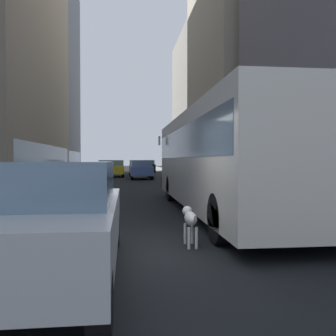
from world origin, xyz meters
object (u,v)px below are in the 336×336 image
at_px(transit_bus, 221,156).
at_px(car_silver_sedan, 49,220).
at_px(car_yellow_taxi, 115,168).
at_px(pedestrian_with_handbag, 290,177).
at_px(car_grey_wagon, 106,166).
at_px(car_blue_hatchback, 141,169).
at_px(dalmatian_dog, 190,219).
at_px(car_white_van, 138,167).
at_px(car_black_suv, 147,166).

bearing_deg(transit_bus, car_silver_sedan, -123.94).
height_order(car_yellow_taxi, pedestrian_with_handbag, pedestrian_with_handbag).
bearing_deg(car_grey_wagon, pedestrian_with_handbag, -76.88).
distance_m(car_blue_hatchback, dalmatian_dog, 24.79).
bearing_deg(car_blue_hatchback, pedestrian_with_handbag, -76.55).
height_order(transit_bus, car_silver_sedan, transit_bus).
bearing_deg(transit_bus, dalmatian_dog, -112.36).
distance_m(car_grey_wagon, pedestrian_with_handbag, 37.71).
xyz_separation_m(car_blue_hatchback, dalmatian_dog, (-0.13, -24.79, -0.31)).
bearing_deg(car_grey_wagon, car_yellow_taxi, -83.13).
distance_m(transit_bus, car_silver_sedan, 7.23).
bearing_deg(car_grey_wagon, car_white_van, -66.17).
height_order(dalmatian_dog, pedestrian_with_handbag, pedestrian_with_handbag).
bearing_deg(car_blue_hatchback, transit_bus, -85.56).
bearing_deg(car_silver_sedan, car_blue_hatchback, 84.83).
height_order(car_white_van, car_grey_wagon, same).
distance_m(transit_bus, dalmatian_dog, 4.71).
relative_size(transit_bus, car_black_suv, 2.42).
bearing_deg(car_yellow_taxi, car_white_van, 60.38).
bearing_deg(dalmatian_dog, pedestrian_with_handbag, 50.67).
bearing_deg(car_blue_hatchback, car_white_van, 90.00).
height_order(transit_bus, car_black_suv, transit_bus).
xyz_separation_m(car_yellow_taxi, dalmatian_dog, (2.27, -29.17, -0.31)).
xyz_separation_m(car_black_suv, pedestrian_with_handbag, (2.96, -36.68, 0.19)).
height_order(car_grey_wagon, pedestrian_with_handbag, pedestrian_with_handbag).
distance_m(car_black_suv, car_blue_hatchback, 17.68).
bearing_deg(car_silver_sedan, transit_bus, 56.06).
height_order(car_white_van, pedestrian_with_handbag, pedestrian_with_handbag).
distance_m(car_yellow_taxi, pedestrian_with_handbag, 24.46).
bearing_deg(car_black_suv, car_blue_hatchback, -95.19).
height_order(car_grey_wagon, car_silver_sedan, same).
distance_m(car_black_suv, dalmatian_dog, 42.44).
height_order(transit_bus, car_yellow_taxi, transit_bus).
height_order(car_white_van, car_black_suv, same).
bearing_deg(car_grey_wagon, transit_bus, -81.67).
bearing_deg(car_yellow_taxi, car_grey_wagon, 96.87).
bearing_deg(pedestrian_with_handbag, car_grey_wagon, 103.12).
xyz_separation_m(car_blue_hatchback, car_yellow_taxi, (-2.40, 4.37, 0.00)).
bearing_deg(dalmatian_dog, transit_bus, 67.64).
bearing_deg(car_blue_hatchback, car_silver_sedan, -95.17).
distance_m(car_grey_wagon, dalmatian_dog, 42.62).
distance_m(car_black_suv, car_grey_wagon, 5.60).
relative_size(transit_bus, car_yellow_taxi, 2.48).
relative_size(car_silver_sedan, pedestrian_with_handbag, 2.63).
height_order(car_grey_wagon, dalmatian_dog, car_grey_wagon).
xyz_separation_m(car_white_van, dalmatian_dog, (-0.13, -33.39, -0.31)).
bearing_deg(dalmatian_dog, car_white_van, 89.78).
bearing_deg(car_black_suv, car_white_van, -100.06).
bearing_deg(dalmatian_dog, car_blue_hatchback, 89.71).
relative_size(car_black_suv, car_blue_hatchback, 1.08).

